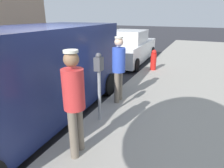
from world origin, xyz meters
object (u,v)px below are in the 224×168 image
Objects in this scene: fire_hydrant at (153,60)px; parked_van at (33,73)px; parked_sedan_ahead at (129,48)px; pedestrian_in_blue at (119,66)px; pedestrian_in_red at (74,98)px; parking_meter_near at (99,76)px.

parked_van is at bearing -107.77° from fire_hydrant.
fire_hydrant is at bearing -41.58° from parked_sedan_ahead.
pedestrian_in_red is at bearing -84.97° from pedestrian_in_blue.
parking_meter_near reaches higher than fire_hydrant.
pedestrian_in_red is at bearing -76.56° from parked_sedan_ahead.
fire_hydrant is (1.66, -1.47, -0.18)m from parked_sedan_ahead.
parked_van reaches higher than parked_sedan_ahead.
parking_meter_near reaches higher than parked_sedan_ahead.
parked_van reaches higher than fire_hydrant.
parking_meter_near is 1.16m from pedestrian_in_red.
parked_van is at bearing -167.00° from parking_meter_near.
parking_meter_near is 6.33m from parked_sedan_ahead.
parked_van is 6.48m from parked_sedan_ahead.
pedestrian_in_blue is (-0.02, 1.10, -0.03)m from parking_meter_near.
pedestrian_in_blue is 5.26m from parked_sedan_ahead.
parked_sedan_ahead is (-0.06, 6.46, -0.41)m from parked_van.
fire_hydrant is (-0.08, 5.79, -0.60)m from pedestrian_in_red.
parked_sedan_ahead is at bearing 107.05° from pedestrian_in_blue.
pedestrian_in_red is 5.82m from fire_hydrant.
parked_van is at bearing -135.61° from pedestrian_in_blue.
pedestrian_in_blue reaches higher than fire_hydrant.
pedestrian_in_red is at bearing -89.23° from fire_hydrant.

